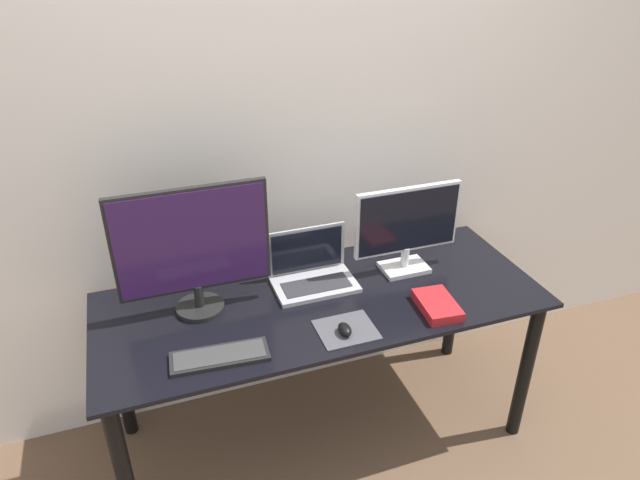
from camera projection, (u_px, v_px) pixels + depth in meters
The scene contains 9 objects.
wall_back at pixel (289, 146), 2.40m from camera, with size 7.00×0.05×2.50m.
desk at pixel (322, 323), 2.36m from camera, with size 1.79×0.71×0.75m.
monitor_left at pixel (193, 248), 2.10m from camera, with size 0.58×0.19×0.52m.
monitor_right at pixel (407, 226), 2.39m from camera, with size 0.47×0.14×0.39m.
laptop at pixel (310, 270), 2.38m from camera, with size 0.34×0.22×0.22m.
keyboard at pixel (220, 356), 1.98m from camera, with size 0.35×0.15×0.02m.
mousepad at pixel (346, 330), 2.12m from camera, with size 0.22×0.19×0.00m.
mouse at pixel (345, 329), 2.09m from camera, with size 0.05×0.08×0.04m.
book at pixel (437, 305), 2.23m from camera, with size 0.15×0.22×0.04m.
Camera 1 is at (-0.64, -1.43, 2.07)m, focal length 32.00 mm.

